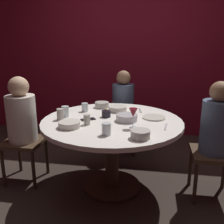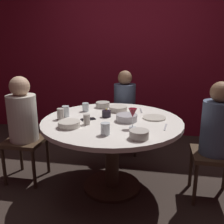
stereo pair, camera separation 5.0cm
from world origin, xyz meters
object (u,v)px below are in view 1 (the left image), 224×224
(cup_far_edge, at_px, (106,129))
(bowl_small_white, at_px, (69,124))
(cup_by_left_diner, at_px, (85,107))
(bowl_rice_portion, at_px, (102,105))
(seated_diner_left, at_px, (22,118))
(bowl_salad_center, at_px, (118,109))
(candle_holder, at_px, (106,114))
(cell_phone, at_px, (88,119))
(dinner_plate, at_px, (154,117))
(seated_diner_right, at_px, (216,128))
(seated_diner_back, at_px, (123,102))
(bowl_sauce_side, at_px, (140,134))
(cup_near_candle, at_px, (87,120))
(dining_table, at_px, (112,134))
(cup_by_right_diner, at_px, (65,112))
(wine_glass, at_px, (133,114))
(bowl_serving_large, at_px, (127,118))
(cup_center_front, at_px, (60,114))

(cup_far_edge, bearing_deg, bowl_small_white, 160.20)
(bowl_small_white, xyz_separation_m, cup_by_left_diner, (-0.00, 0.54, 0.02))
(bowl_small_white, bearing_deg, bowl_rice_portion, 78.59)
(seated_diner_left, relative_size, bowl_small_white, 5.86)
(bowl_salad_center, distance_m, bowl_small_white, 0.70)
(candle_holder, height_order, cell_phone, candle_holder)
(candle_holder, bearing_deg, dinner_plate, 4.15)
(seated_diner_right, distance_m, bowl_salad_center, 1.03)
(seated_diner_back, distance_m, bowl_sauce_side, 1.43)
(cell_phone, height_order, bowl_small_white, bowl_small_white)
(cell_phone, xyz_separation_m, bowl_rice_portion, (0.04, 0.49, 0.03))
(seated_diner_back, bearing_deg, cup_far_edge, 0.82)
(bowl_small_white, xyz_separation_m, cup_near_candle, (0.14, 0.11, 0.02))
(candle_holder, relative_size, dinner_plate, 0.40)
(candle_holder, distance_m, cup_near_candle, 0.30)
(bowl_rice_portion, xyz_separation_m, cup_near_candle, (-0.01, -0.64, 0.02))
(dining_table, xyz_separation_m, cup_by_left_diner, (-0.34, 0.26, 0.19))
(seated_diner_right, distance_m, cup_by_left_diner, 1.35)
(cell_phone, xyz_separation_m, cup_by_right_diner, (-0.25, 0.06, 0.05))
(wine_glass, relative_size, bowl_serving_large, 0.85)
(bowl_sauce_side, bearing_deg, seated_diner_right, 33.25)
(seated_diner_left, relative_size, seated_diner_back, 1.03)
(cell_phone, relative_size, bowl_small_white, 0.71)
(cup_by_right_diner, xyz_separation_m, cup_far_edge, (0.51, -0.44, -0.00))
(cup_by_right_diner, bearing_deg, cup_center_front, -99.59)
(cell_phone, bearing_deg, cup_far_edge, 179.17)
(seated_diner_back, bearing_deg, bowl_small_white, -15.53)
(seated_diner_back, distance_m, cup_center_front, 1.14)
(seated_diner_back, xyz_separation_m, cup_near_candle, (-0.21, -1.13, 0.10))
(dinner_plate, xyz_separation_m, bowl_sauce_side, (-0.11, -0.57, 0.03))
(wine_glass, bearing_deg, cup_far_edge, -132.29)
(cell_phone, bearing_deg, bowl_small_white, 121.97)
(dinner_plate, relative_size, cup_near_candle, 2.45)
(bowl_rice_portion, bearing_deg, dinner_plate, -29.00)
(candle_holder, relative_size, cup_center_front, 0.84)
(seated_diner_left, bearing_deg, seated_diner_right, 0.00)
(bowl_small_white, bearing_deg, seated_diner_right, 12.08)
(seated_diner_right, xyz_separation_m, bowl_sauce_side, (-0.68, -0.45, 0.07))
(cup_near_candle, bearing_deg, seated_diner_back, 79.59)
(candle_holder, xyz_separation_m, bowl_sauce_side, (0.37, -0.54, 0.00))
(dining_table, relative_size, bowl_salad_center, 6.98)
(wine_glass, bearing_deg, cell_phone, 160.83)
(bowl_rice_portion, bearing_deg, seated_diner_back, 68.55)
(candle_holder, bearing_deg, bowl_serving_large, -23.97)
(cup_near_candle, distance_m, cup_by_right_diner, 0.35)
(cup_by_right_diner, bearing_deg, bowl_rice_portion, 55.56)
(bowl_sauce_side, height_order, cup_far_edge, cup_far_edge)
(bowl_salad_center, relative_size, bowl_rice_portion, 1.23)
(seated_diner_back, xyz_separation_m, wine_glass, (0.22, -1.14, 0.18))
(cup_by_right_diner, bearing_deg, seated_diner_back, 62.09)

